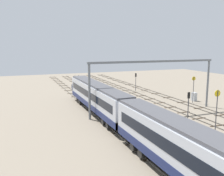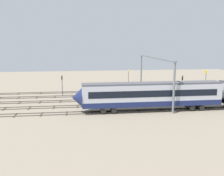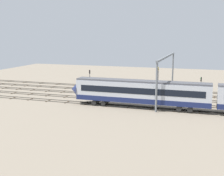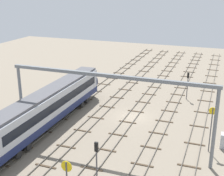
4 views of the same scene
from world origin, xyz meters
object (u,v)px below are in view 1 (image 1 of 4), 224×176
Objects in this scene: speed_sign_mid_trackside at (217,107)px; relay_cabinet at (194,97)px; signal_light_trackside_departure at (136,79)px; speed_sign_near_foreground at (193,86)px; overhead_gantry at (155,72)px; train at (126,116)px; signal_light_trackside_approach at (188,103)px.

speed_sign_mid_trackside reaches higher than relay_cabinet.
speed_sign_mid_trackside is at bearing 171.68° from signal_light_trackside_departure.
speed_sign_near_foreground is at bearing -164.04° from signal_light_trackside_departure.
relay_cabinet is (4.76, -12.26, -5.95)m from overhead_gantry.
relay_cabinet is at bearing -68.79° from overhead_gantry.
overhead_gantry is 4.00× the size of speed_sign_mid_trackside.
speed_sign_near_foreground is at bearing 134.19° from relay_cabinet.
speed_sign_near_foreground is 1.18× the size of signal_light_trackside_departure.
signal_light_trackside_approach is at bearing -79.70° from train.
speed_sign_mid_trackside is (-3.42, -10.76, 0.97)m from train.
train is 2.19× the size of overhead_gantry.
relay_cabinet is at bearing -157.34° from signal_light_trackside_departure.
signal_light_trackside_approach is 26.42m from signal_light_trackside_departure.
signal_light_trackside_approach reaches higher than relay_cabinet.
overhead_gantry is 11.80m from speed_sign_near_foreground.
speed_sign_near_foreground is (3.31, -10.77, -3.52)m from overhead_gantry.
speed_sign_near_foreground reaches higher than relay_cabinet.
signal_light_trackside_departure reaches higher than relay_cabinet.
signal_light_trackside_approach is 2.64× the size of relay_cabinet.
speed_sign_mid_trackside is at bearing -179.96° from signal_light_trackside_approach.
speed_sign_near_foreground is at bearing -42.10° from signal_light_trackside_approach.
train is at bearing 133.83° from overhead_gantry.
speed_sign_near_foreground reaches higher than train.
relay_cabinet is (13.52, -21.38, -1.80)m from train.
overhead_gantry is at bearing 13.46° from signal_light_trackside_approach.
signal_light_trackside_approach is (-6.80, -1.63, -3.85)m from overhead_gantry.
speed_sign_near_foreground is 1.16× the size of signal_light_trackside_approach.
speed_sign_near_foreground reaches higher than signal_light_trackside_approach.
speed_sign_mid_trackside is 5.42m from signal_light_trackside_approach.
signal_light_trackside_approach is (5.38, 0.00, -0.66)m from speed_sign_mid_trackside.
signal_light_trackside_departure is at bearing -8.32° from speed_sign_mid_trackside.
speed_sign_mid_trackside is at bearing 149.47° from speed_sign_near_foreground.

